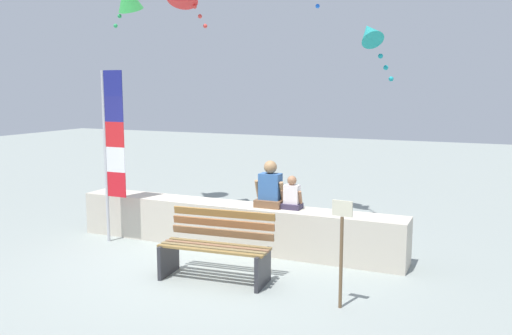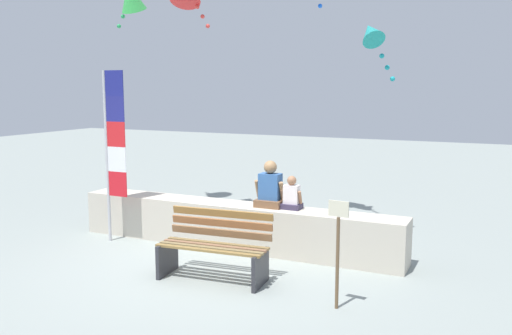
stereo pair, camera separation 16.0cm
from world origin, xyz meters
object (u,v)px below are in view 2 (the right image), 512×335
flag_banner (113,143)px  kite_teal (371,34)px  person_adult (270,189)px  sign_post (338,245)px  park_bench (215,248)px  person_child (292,196)px

flag_banner → kite_teal: kite_teal is taller
person_adult → sign_post: person_adult is taller
kite_teal → park_bench: bearing=-117.3°
park_bench → person_adult: (0.18, 1.42, 0.57)m
person_adult → sign_post: size_ratio=0.57×
park_bench → flag_banner: (-2.33, 0.83, 1.22)m
person_adult → person_child: person_adult is taller
park_bench → person_adult: size_ratio=2.11×
flag_banner → sign_post: flag_banner is taller
person_child → kite_teal: kite_teal is taller
person_child → flag_banner: 3.01m
person_child → flag_banner: flag_banner is taller
park_bench → flag_banner: 2.76m
person_adult → kite_teal: size_ratio=0.70×
flag_banner → kite_teal: size_ratio=2.75×
park_bench → person_child: bearing=69.4°
person_adult → flag_banner: flag_banner is taller
kite_teal → person_child: bearing=-124.2°
park_bench → sign_post: 1.81m
sign_post → person_adult: bearing=132.8°
person_child → sign_post: sign_post is taller
person_adult → flag_banner: (-2.51, -0.59, 0.65)m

